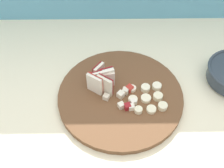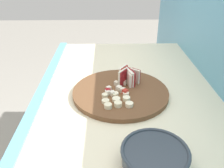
% 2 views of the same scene
% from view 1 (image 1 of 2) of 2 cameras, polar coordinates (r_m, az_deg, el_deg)
% --- Properties ---
extents(tiled_countertop, '(1.26, 0.71, 0.93)m').
position_cam_1_polar(tiled_countertop, '(1.29, 2.75, -14.24)').
color(tiled_countertop, beige).
rests_on(tiled_countertop, ground).
extents(tile_backsplash, '(2.40, 0.04, 1.39)m').
position_cam_1_polar(tile_backsplash, '(1.32, 2.42, 5.33)').
color(tile_backsplash, '#5BA3C1').
rests_on(tile_backsplash, ground).
extents(cutting_board, '(0.37, 0.37, 0.02)m').
position_cam_1_polar(cutting_board, '(0.87, 1.64, -2.42)').
color(cutting_board, brown).
rests_on(cutting_board, tiled_countertop).
extents(apple_wedge_fan, '(0.08, 0.09, 0.07)m').
position_cam_1_polar(apple_wedge_fan, '(0.86, -2.18, 0.85)').
color(apple_wedge_fan, '#B22D23').
rests_on(apple_wedge_fan, cutting_board).
extents(apple_dice_pile, '(0.10, 0.09, 0.02)m').
position_cam_1_polar(apple_dice_pile, '(0.85, 1.95, -2.54)').
color(apple_dice_pile, '#EFE5CC').
rests_on(apple_dice_pile, cutting_board).
extents(banana_slice_rows, '(0.11, 0.11, 0.02)m').
position_cam_1_polar(banana_slice_rows, '(0.86, 7.18, -2.59)').
color(banana_slice_rows, beige).
rests_on(banana_slice_rows, cutting_board).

